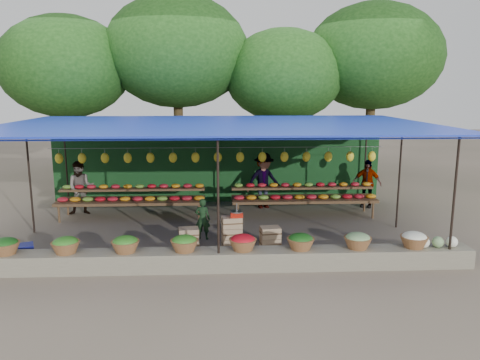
{
  "coord_description": "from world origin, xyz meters",
  "views": [
    {
      "loc": [
        0.0,
        -11.94,
        3.68
      ],
      "look_at": [
        0.58,
        0.2,
        1.3
      ],
      "focal_mm": 35.0,
      "sensor_mm": 36.0,
      "label": 1
    }
  ],
  "objects_px": {
    "weighing_scale": "(237,214)",
    "vendor_seated": "(203,219)",
    "crate_counter": "(231,236)",
    "blue_crate_front": "(21,252)"
  },
  "relations": [
    {
      "from": "weighing_scale",
      "to": "crate_counter",
      "type": "bearing_deg",
      "value": 180.0
    },
    {
      "from": "weighing_scale",
      "to": "blue_crate_front",
      "type": "height_order",
      "value": "weighing_scale"
    },
    {
      "from": "weighing_scale",
      "to": "vendor_seated",
      "type": "distance_m",
      "value": 1.16
    },
    {
      "from": "vendor_seated",
      "to": "weighing_scale",
      "type": "bearing_deg",
      "value": 145.88
    },
    {
      "from": "vendor_seated",
      "to": "blue_crate_front",
      "type": "distance_m",
      "value": 4.15
    },
    {
      "from": "weighing_scale",
      "to": "vendor_seated",
      "type": "bearing_deg",
      "value": 137.02
    },
    {
      "from": "vendor_seated",
      "to": "blue_crate_front",
      "type": "relative_size",
      "value": 1.98
    },
    {
      "from": "crate_counter",
      "to": "vendor_seated",
      "type": "xyz_separation_m",
      "value": [
        -0.67,
        0.76,
        0.21
      ]
    },
    {
      "from": "weighing_scale",
      "to": "vendor_seated",
      "type": "height_order",
      "value": "weighing_scale"
    },
    {
      "from": "weighing_scale",
      "to": "vendor_seated",
      "type": "xyz_separation_m",
      "value": [
        -0.81,
        0.76,
        -0.33
      ]
    }
  ]
}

